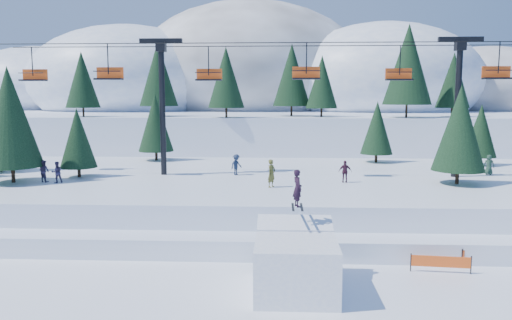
{
  "coord_description": "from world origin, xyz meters",
  "views": [
    {
      "loc": [
        -0.09,
        -19.64,
        8.47
      ],
      "look_at": [
        -1.31,
        6.0,
        5.2
      ],
      "focal_mm": 35.0,
      "sensor_mm": 36.0,
      "label": 1
    }
  ],
  "objects_px": {
    "banner_near": "(441,262)",
    "chairlift": "(293,85)",
    "jump_kicker": "(296,262)",
    "banner_far": "(486,254)"
  },
  "relations": [
    {
      "from": "banner_near",
      "to": "chairlift",
      "type": "bearing_deg",
      "value": 116.02
    },
    {
      "from": "chairlift",
      "to": "banner_near",
      "type": "height_order",
      "value": "chairlift"
    },
    {
      "from": "banner_near",
      "to": "jump_kicker",
      "type": "bearing_deg",
      "value": -160.45
    },
    {
      "from": "jump_kicker",
      "to": "banner_far",
      "type": "bearing_deg",
      "value": 21.71
    },
    {
      "from": "banner_near",
      "to": "banner_far",
      "type": "height_order",
      "value": "same"
    },
    {
      "from": "banner_near",
      "to": "banner_far",
      "type": "bearing_deg",
      "value": 27.11
    },
    {
      "from": "banner_near",
      "to": "banner_far",
      "type": "relative_size",
      "value": 1.04
    },
    {
      "from": "jump_kicker",
      "to": "banner_near",
      "type": "xyz_separation_m",
      "value": [
        7.09,
        2.52,
        -0.76
      ]
    },
    {
      "from": "jump_kicker",
      "to": "banner_near",
      "type": "height_order",
      "value": "jump_kicker"
    },
    {
      "from": "banner_far",
      "to": "jump_kicker",
      "type": "bearing_deg",
      "value": -158.29
    }
  ]
}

